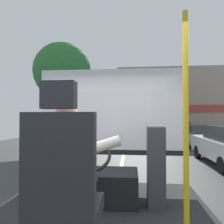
# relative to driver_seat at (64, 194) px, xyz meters

# --- Properties ---
(ground) EXTENTS (18.00, 44.00, 0.06)m
(ground) POSITION_rel_driver_seat_xyz_m (0.11, 9.38, -1.23)
(ground) COLOR #373737
(driver_seat) EXTENTS (0.48, 0.48, 1.35)m
(driver_seat) POSITION_rel_driver_seat_xyz_m (0.00, 0.00, 0.00)
(driver_seat) COLOR black
(driver_seat) RESTS_ON bus_floor
(bus_driver) EXTENTS (0.79, 0.62, 0.71)m
(bus_driver) POSITION_rel_driver_seat_xyz_m (-0.00, 0.12, 0.16)
(bus_driver) COLOR #282833
(bus_driver) RESTS_ON driver_seat
(steering_console) EXTENTS (1.10, 1.00, 0.82)m
(steering_console) POSITION_rel_driver_seat_xyz_m (-0.00, 1.32, -0.36)
(steering_console) COLOR black
(steering_console) RESTS_ON bus_floor
(handrail_pole) EXTENTS (0.04, 0.04, 1.97)m
(handrail_pole) POSITION_rel_driver_seat_xyz_m (0.90, 0.30, 0.40)
(handrail_pole) COLOR gold
(handrail_pole) RESTS_ON bus_floor
(fare_box) EXTENTS (0.22, 0.22, 1.01)m
(fare_box) POSITION_rel_driver_seat_xyz_m (0.77, 1.26, -0.08)
(fare_box) COLOR #333338
(fare_box) RESTS_ON bus_floor
(windshield_panel) EXTENTS (2.50, 0.08, 1.48)m
(windshield_panel) POSITION_rel_driver_seat_xyz_m (0.11, 2.20, 0.46)
(windshield_panel) COLOR white
(street_tree) EXTENTS (3.29, 3.29, 5.98)m
(street_tree) POSITION_rel_driver_seat_xyz_m (-3.49, 10.28, 3.12)
(street_tree) COLOR #4C3828
(street_tree) RESTS_ON ground
(shop_building) EXTENTS (12.66, 4.90, 6.27)m
(shop_building) POSITION_rel_driver_seat_xyz_m (5.50, 20.08, 1.93)
(shop_building) COLOR gray
(shop_building) RESTS_ON ground
(parked_car_silver) EXTENTS (1.79, 3.96, 1.24)m
(parked_car_silver) POSITION_rel_driver_seat_xyz_m (4.40, 11.46, -0.56)
(parked_car_silver) COLOR silver
(parked_car_silver) RESTS_ON ground
(parked_car_black) EXTENTS (1.81, 4.49, 1.29)m
(parked_car_black) POSITION_rel_driver_seat_xyz_m (4.43, 17.34, -0.54)
(parked_car_black) COLOR black
(parked_car_black) RESTS_ON ground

